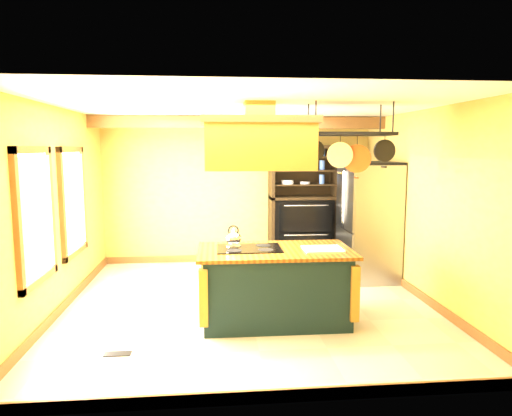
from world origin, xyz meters
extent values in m
plane|color=beige|center=(0.00, 0.00, 0.00)|extent=(5.00, 5.00, 0.00)
plane|color=white|center=(0.00, 0.00, 2.70)|extent=(5.00, 5.00, 0.00)
cube|color=gold|center=(0.00, 2.50, 1.35)|extent=(5.00, 0.02, 2.70)
cube|color=gold|center=(0.00, -2.50, 1.35)|extent=(5.00, 0.02, 2.70)
cube|color=gold|center=(-2.50, 0.00, 1.35)|extent=(0.02, 5.00, 2.70)
cube|color=gold|center=(2.50, 0.00, 1.35)|extent=(0.02, 5.00, 2.70)
cube|color=brown|center=(0.00, 1.70, 2.59)|extent=(5.00, 0.15, 0.20)
cube|color=brown|center=(-2.47, -0.80, 1.40)|extent=(0.06, 1.06, 1.56)
cube|color=white|center=(-2.44, -0.80, 1.40)|extent=(0.02, 0.85, 1.34)
cube|color=brown|center=(-2.47, 0.60, 1.40)|extent=(0.06, 1.06, 1.56)
cube|color=white|center=(-2.44, 0.60, 1.40)|extent=(0.02, 0.85, 1.34)
cube|color=black|center=(0.28, -0.64, 0.44)|extent=(1.75, 0.96, 0.88)
cube|color=brown|center=(0.28, -0.64, 0.90)|extent=(1.90, 1.07, 0.04)
cube|color=black|center=(-0.03, -0.58, 0.93)|extent=(0.79, 0.55, 0.01)
ellipsoid|color=silver|center=(-0.22, -0.45, 1.03)|extent=(0.20, 0.20, 0.16)
cube|color=white|center=(0.86, -0.72, 0.93)|extent=(0.48, 0.37, 0.02)
cube|color=#A97D2A|center=(0.08, -0.64, 2.17)|extent=(1.28, 0.69, 0.54)
cube|color=brown|center=(0.08, -0.64, 2.48)|extent=(1.36, 0.77, 0.08)
cube|color=#A97D2A|center=(0.08, -0.64, 2.57)|extent=(0.35, 0.35, 0.26)
cube|color=black|center=(1.18, -0.64, 2.33)|extent=(1.03, 0.51, 0.04)
cylinder|color=black|center=(0.72, -0.84, 2.51)|extent=(0.02, 0.02, 0.37)
cylinder|color=black|center=(1.64, -0.43, 2.51)|extent=(0.02, 0.02, 0.37)
cylinder|color=black|center=(0.77, -0.53, 2.13)|extent=(0.27, 0.03, 0.27)
cylinder|color=silver|center=(1.05, -0.74, 2.08)|extent=(0.31, 0.03, 0.31)
cylinder|color=#B6542D|center=(1.32, -0.53, 2.03)|extent=(0.35, 0.03, 0.35)
cylinder|color=black|center=(1.59, -0.74, 2.13)|extent=(0.27, 0.03, 0.27)
cube|color=gray|center=(2.08, 1.11, 0.95)|extent=(0.79, 0.97, 1.90)
cube|color=gray|center=(1.67, 0.86, 1.37)|extent=(0.03, 0.47, 1.02)
cube|color=gray|center=(1.67, 1.35, 1.37)|extent=(0.03, 0.47, 1.02)
cube|color=gray|center=(1.67, 1.11, 0.44)|extent=(0.03, 0.93, 0.80)
cube|color=black|center=(2.08, 1.11, 0.03)|extent=(0.75, 0.92, 0.06)
cube|color=black|center=(1.20, 2.45, 1.10)|extent=(1.25, 0.06, 2.21)
cube|color=black|center=(0.61, 2.22, 1.10)|extent=(0.06, 0.53, 2.21)
cube|color=black|center=(1.79, 2.22, 1.10)|extent=(0.06, 0.53, 2.21)
cube|color=black|center=(1.20, 2.22, 1.25)|extent=(1.25, 0.53, 0.05)
cube|color=black|center=(1.20, 2.25, 0.65)|extent=(1.13, 0.43, 1.19)
cube|color=black|center=(1.20, 1.93, 0.91)|extent=(0.97, 0.04, 0.53)
cube|color=black|center=(1.20, 1.93, 0.38)|extent=(0.97, 0.04, 0.48)
cube|color=black|center=(1.20, 2.22, 1.49)|extent=(1.13, 0.47, 0.02)
cube|color=black|center=(1.20, 2.22, 1.75)|extent=(1.13, 0.47, 0.02)
cube|color=black|center=(1.20, 2.22, 2.00)|extent=(1.13, 0.47, 0.03)
cylinder|color=white|center=(0.89, 2.17, 1.54)|extent=(0.22, 0.22, 0.07)
cylinder|color=#4770C6|center=(1.54, 2.17, 1.85)|extent=(0.10, 0.10, 0.17)
cube|color=black|center=(-1.50, -1.42, 0.01)|extent=(0.28, 0.12, 0.01)
camera|label=1|loc=(-0.47, -6.10, 2.16)|focal=32.00mm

